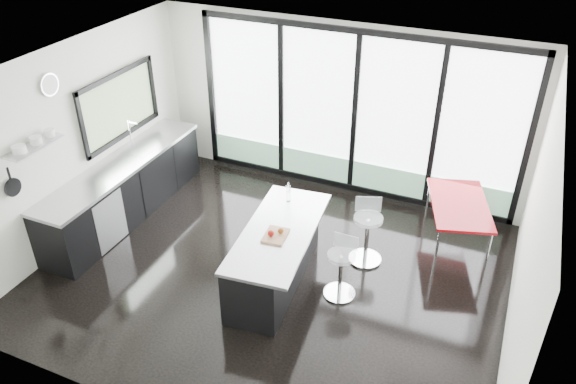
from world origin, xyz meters
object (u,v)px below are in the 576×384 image
at_px(bar_stool_near, 340,274).
at_px(bar_stool_far, 367,239).
at_px(island, 274,255).
at_px(red_table, 456,224).

xyz_separation_m(bar_stool_near, bar_stool_far, (0.10, 0.81, 0.04)).
relative_size(island, bar_stool_near, 3.21).
relative_size(bar_stool_near, red_table, 0.49).
xyz_separation_m(island, bar_stool_far, (0.98, 0.89, -0.06)).
height_order(bar_stool_far, red_table, bar_stool_far).
relative_size(island, red_table, 1.58).
relative_size(bar_stool_far, red_table, 0.55).
relative_size(bar_stool_near, bar_stool_far, 0.90).
xyz_separation_m(island, bar_stool_near, (0.88, 0.08, -0.09)).
xyz_separation_m(island, red_table, (2.05, 1.73, -0.06)).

